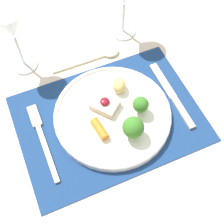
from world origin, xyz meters
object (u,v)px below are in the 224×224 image
(dinner_plate, at_px, (113,114))
(knife, at_px, (174,99))
(wine_glass_far, at_px, (11,28))
(fork, at_px, (42,136))
(spoon, at_px, (100,56))

(dinner_plate, relative_size, knife, 1.35)
(dinner_plate, distance_m, wine_glass_far, 0.32)
(knife, height_order, wine_glass_far, wine_glass_far)
(knife, relative_size, wine_glass_far, 1.15)
(dinner_plate, height_order, knife, dinner_plate)
(dinner_plate, bearing_deg, fork, 174.76)
(knife, bearing_deg, fork, 175.90)
(dinner_plate, height_order, spoon, dinner_plate)
(spoon, xyz_separation_m, wine_glass_far, (-0.21, 0.06, 0.13))
(wine_glass_far, bearing_deg, dinner_plate, -57.42)
(fork, distance_m, spoon, 0.29)
(spoon, height_order, wine_glass_far, wine_glass_far)
(spoon, distance_m, wine_glass_far, 0.25)
(knife, bearing_deg, spoon, 121.21)
(dinner_plate, height_order, fork, dinner_plate)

